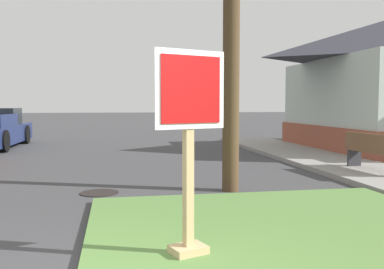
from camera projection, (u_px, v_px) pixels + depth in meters
grass_corner_patch at (303, 244)px, 4.85m from camera, size 4.94×5.36×0.08m
sidewalk_strip at (362, 171)px, 10.09m from camera, size 2.20×18.66×0.12m
stop_sign at (189, 154)px, 4.35m from camera, size 0.75×0.39×2.10m
manhole_cover at (99, 193)px, 7.80m from camera, size 0.70×0.70×0.02m
street_bench at (375, 150)px, 9.60m from camera, size 0.57×1.82×0.85m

